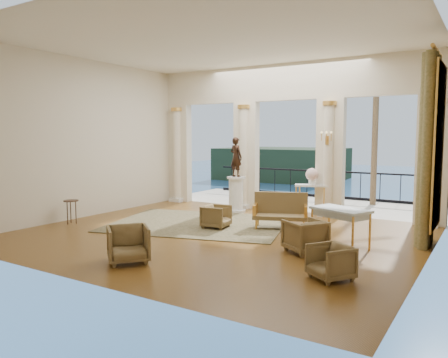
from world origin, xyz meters
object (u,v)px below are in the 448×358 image
Objects in this scene: armchair_d at (216,215)px; side_table at (71,204)px; settee at (281,211)px; game_table at (340,212)px; console_table at (312,190)px; armchair_a at (128,242)px; pedestal at (236,195)px; armchair_c at (305,234)px; armchair_b at (331,260)px; statue at (236,157)px.

side_table is (-3.55, -1.59, 0.22)m from armchair_d.
armchair_d is 1.63m from settee.
game_table is at bearing 11.58° from side_table.
game_table is 3.65m from console_table.
pedestal is at bearing 49.73° from armchair_a.
armchair_c is at bearing -97.12° from game_table.
settee reaches higher than armchair_c.
armchair_d is at bearing 24.14° from side_table.
settee reaches higher than armchair_b.
armchair_b is 1.67m from armchair_c.
settee is 1.35× the size of pedestal.
armchair_b is 5.83m from console_table.
armchair_d is at bearing 122.75° from statue.
console_table reaches higher than side_table.
settee is at bearing -111.63° from console_table.
settee reaches higher than armchair_d.
armchair_d is 0.44× the size of settee.
console_table reaches higher than settee.
statue is 1.16× the size of console_table.
statue is at bearing 54.15° from side_table.
armchair_c is 0.50× the size of settee.
armchair_b is 0.43× the size of settee.
armchair_c is 0.54× the size of game_table.
armchair_b is at bearing -6.00° from side_table.
armchair_b is (3.47, 1.03, -0.06)m from armchair_a.
statue is (-4.51, 4.63, 1.38)m from armchair_b.
statue is 1.89× the size of side_table.
armchair_b is at bearing -34.03° from armchair_a.
settee reaches higher than side_table.
armchair_a is 4.23m from side_table.
side_table is (-6.79, -1.39, -0.19)m from game_table.
armchair_c is 2.95m from armchair_d.
console_table is at bearing -33.34° from armchair_d.
armchair_b is at bearing -54.00° from game_table.
console_table is (2.16, 0.68, -0.93)m from statue.
armchair_a is at bearing -12.67° from armchair_c.
armchair_c is 0.61× the size of statue.
armchair_c is at bearing 151.39° from statue.
pedestal is 1.73× the size of side_table.
statue is at bearing -90.00° from pedestal.
game_table is 2.14× the size of side_table.
armchair_d is at bearing -76.27° from armchair_c.
console_table is (-1.83, 3.16, 0.02)m from game_table.
pedestal is at bearing 54.15° from side_table.
armchair_c reaches higher than armchair_d.
armchair_b is at bearing -87.28° from console_table.
statue is (-0.76, 2.27, 1.37)m from armchair_d.
armchair_d is 0.62× the size of console_table.
armchair_c is 4.82m from pedestal.
statue is at bearing 168.65° from armchair_b.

